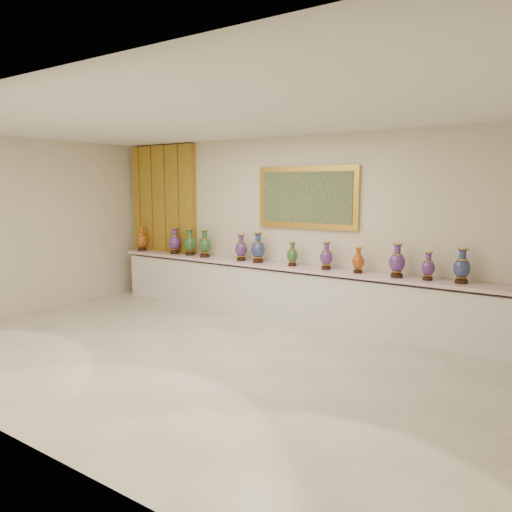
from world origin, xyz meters
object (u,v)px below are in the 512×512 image
(vase_0, at_px, (142,240))
(vase_1, at_px, (175,242))
(vase_2, at_px, (190,243))
(counter, at_px, (290,293))

(vase_0, height_order, vase_1, vase_1)
(vase_0, height_order, vase_2, vase_2)
(counter, distance_m, vase_0, 3.52)
(vase_1, height_order, vase_2, vase_2)
(counter, xyz_separation_m, vase_2, (-2.20, 0.00, 0.69))
(vase_2, bearing_deg, vase_0, -177.66)
(vase_0, bearing_deg, counter, 0.84)
(counter, bearing_deg, vase_0, -179.16)
(counter, height_order, vase_2, vase_2)
(vase_0, relative_size, vase_1, 0.97)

